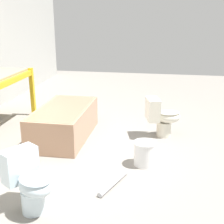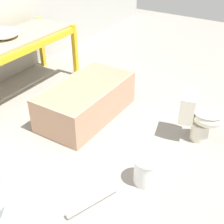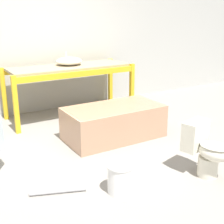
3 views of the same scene
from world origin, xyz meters
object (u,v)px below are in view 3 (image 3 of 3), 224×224
sink_basin (69,61)px  bathtub_main (114,120)px  toilet_near (206,148)px  bucket_white (120,177)px

sink_basin → bathtub_main: 1.55m
sink_basin → toilet_near: size_ratio=0.74×
sink_basin → bathtub_main: (0.08, -1.38, -0.69)m
sink_basin → bathtub_main: sink_basin is taller
bathtub_main → bucket_white: size_ratio=4.55×
sink_basin → bathtub_main: size_ratio=0.32×
toilet_near → bucket_white: size_ratio=1.96×
sink_basin → toilet_near: (0.39, -2.87, -0.65)m
sink_basin → bucket_white: bearing=-103.2°
bathtub_main → sink_basin: bearing=93.3°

